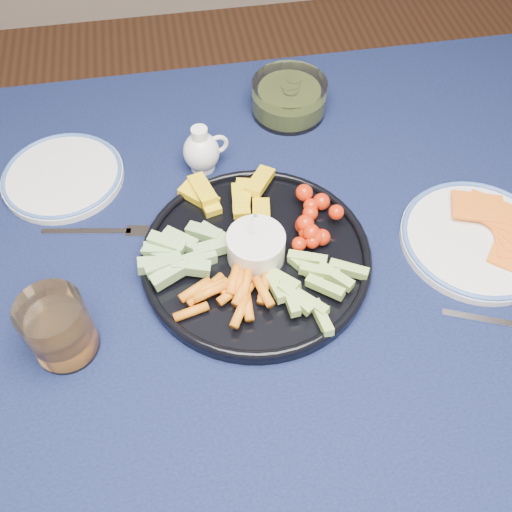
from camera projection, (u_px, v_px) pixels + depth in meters
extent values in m
plane|color=brown|center=(302.00, 437.00, 1.45)|extent=(4.00, 4.00, 0.00)
cube|color=#532F1B|center=(332.00, 281.00, 0.87)|extent=(1.60, 1.00, 0.04)
cube|color=black|center=(334.00, 273.00, 0.85)|extent=(1.66, 1.06, 0.01)
cube|color=black|center=(267.00, 118.00, 1.28)|extent=(1.66, 0.01, 0.30)
cylinder|color=black|center=(256.00, 259.00, 0.86)|extent=(0.34, 0.34, 0.02)
torus|color=black|center=(256.00, 254.00, 0.85)|extent=(0.34, 0.34, 0.01)
cylinder|color=white|center=(256.00, 247.00, 0.83)|extent=(0.09, 0.09, 0.05)
cylinder|color=white|center=(256.00, 239.00, 0.82)|extent=(0.07, 0.07, 0.01)
cylinder|color=white|center=(203.00, 166.00, 0.98)|extent=(0.04, 0.04, 0.01)
ellipsoid|color=white|center=(201.00, 152.00, 0.95)|extent=(0.06, 0.06, 0.07)
cylinder|color=white|center=(200.00, 135.00, 0.92)|extent=(0.03, 0.03, 0.03)
torus|color=white|center=(218.00, 145.00, 0.95)|extent=(0.04, 0.01, 0.04)
torus|color=#4065B5|center=(200.00, 141.00, 0.93)|extent=(0.03, 0.03, 0.00)
cylinder|color=white|center=(289.00, 98.00, 1.04)|extent=(0.14, 0.14, 0.06)
cylinder|color=#51611B|center=(289.00, 103.00, 1.05)|extent=(0.11, 0.11, 0.03)
cylinder|color=white|center=(476.00, 240.00, 0.88)|extent=(0.23, 0.23, 0.01)
torus|color=#4065B5|center=(478.00, 237.00, 0.87)|extent=(0.23, 0.23, 0.01)
cylinder|color=white|center=(58.00, 328.00, 0.74)|extent=(0.09, 0.09, 0.10)
cylinder|color=orange|center=(63.00, 336.00, 0.76)|extent=(0.08, 0.08, 0.05)
cube|color=silver|center=(87.00, 232.00, 0.89)|extent=(0.14, 0.03, 0.00)
cube|color=silver|center=(138.00, 232.00, 0.89)|extent=(0.04, 0.03, 0.00)
cube|color=silver|center=(492.00, 321.00, 0.80)|extent=(0.13, 0.06, 0.00)
cylinder|color=white|center=(63.00, 177.00, 0.96)|extent=(0.20, 0.20, 0.01)
torus|color=#4065B5|center=(62.00, 174.00, 0.95)|extent=(0.20, 0.20, 0.01)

